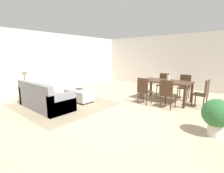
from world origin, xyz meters
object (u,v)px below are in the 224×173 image
(table_lamp, at_px, (24,75))
(dining_table, at_px, (166,83))
(dining_chair_far_right, at_px, (184,85))
(couch, at_px, (45,99))
(ottoman_table, at_px, (79,95))
(potted_plant, at_px, (217,115))
(dining_chair_far_left, at_px, (163,83))
(dining_chair_near_left, at_px, (144,89))
(vase_centerpiece, at_px, (168,78))
(dining_chair_near_right, at_px, (168,93))
(side_table, at_px, (26,89))
(dining_chair_head_east, at_px, (203,92))
(book_on_ottoman, at_px, (79,89))

(table_lamp, height_order, dining_table, table_lamp)
(dining_chair_far_right, bearing_deg, couch, -125.72)
(ottoman_table, distance_m, potted_plant, 4.27)
(couch, distance_m, dining_table, 4.23)
(dining_chair_far_left, bearing_deg, dining_chair_near_left, -89.32)
(dining_chair_near_left, height_order, potted_plant, dining_chair_near_left)
(couch, relative_size, vase_centerpiece, 9.42)
(dining_table, height_order, dining_chair_near_right, dining_chair_near_right)
(dining_chair_far_left, bearing_deg, side_table, -129.84)
(ottoman_table, bearing_deg, dining_chair_head_east, 29.89)
(dining_chair_near_right, xyz_separation_m, dining_chair_far_left, (-0.83, 1.63, 0.00))
(ottoman_table, relative_size, dining_table, 0.63)
(couch, xyz_separation_m, dining_chair_far_right, (3.01, 4.18, 0.23))
(book_on_ottoman, bearing_deg, dining_table, 39.54)
(book_on_ottoman, bearing_deg, dining_chair_far_right, 45.55)
(dining_chair_near_right, height_order, dining_chair_head_east, same)
(table_lamp, relative_size, dining_chair_head_east, 0.57)
(dining_chair_near_left, bearing_deg, table_lamp, -144.67)
(dining_chair_near_left, bearing_deg, vase_centerpiece, 60.54)
(dining_chair_far_left, bearing_deg, couch, -117.75)
(vase_centerpiece, bearing_deg, dining_chair_far_left, 121.87)
(ottoman_table, relative_size, dining_chair_far_right, 1.17)
(couch, distance_m, side_table, 1.31)
(dining_chair_near_left, height_order, book_on_ottoman, dining_chair_near_left)
(dining_chair_near_right, xyz_separation_m, book_on_ottoman, (-2.86, -1.23, -0.07))
(ottoman_table, height_order, dining_table, dining_table)
(table_lamp, distance_m, book_on_ottoman, 2.02)
(dining_table, relative_size, vase_centerpiece, 8.04)
(side_table, bearing_deg, book_on_ottoman, 41.93)
(dining_chair_far_right, bearing_deg, table_lamp, -135.62)
(dining_chair_near_left, distance_m, dining_chair_head_east, 1.85)
(vase_centerpiece, xyz_separation_m, book_on_ottoman, (-2.54, -2.04, -0.42))
(dining_chair_far_left, distance_m, potted_plant, 3.58)
(table_lamp, height_order, dining_chair_far_right, table_lamp)
(potted_plant, bearing_deg, dining_chair_head_east, 108.46)
(dining_chair_near_right, xyz_separation_m, dining_chair_far_right, (0.01, 1.69, 0.00))
(couch, xyz_separation_m, dining_chair_head_east, (3.84, 3.29, 0.23))
(dining_chair_near_left, height_order, dining_chair_far_right, same)
(dining_chair_far_right, relative_size, potted_plant, 1.15)
(ottoman_table, xyz_separation_m, table_lamp, (-1.52, -1.25, 0.73))
(couch, distance_m, table_lamp, 1.47)
(dining_chair_far_right, xyz_separation_m, potted_plant, (1.47, -2.79, -0.05))
(dining_chair_near_right, bearing_deg, book_on_ottoman, -156.69)
(dining_chair_far_left, distance_m, book_on_ottoman, 3.51)
(dining_table, relative_size, dining_chair_head_east, 1.86)
(side_table, relative_size, dining_chair_near_left, 0.61)
(dining_chair_near_right, bearing_deg, dining_table, 115.81)
(book_on_ottoman, bearing_deg, potted_plant, 1.66)
(couch, relative_size, side_table, 3.55)
(dining_table, bearing_deg, table_lamp, -139.55)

